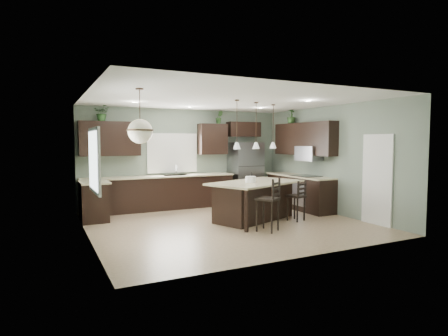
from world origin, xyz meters
TOP-DOWN VIEW (x-y plane):
  - ground at (0.00, 0.00)m, footprint 6.00×6.00m
  - pantry_door at (2.98, -1.55)m, footprint 0.04×0.82m
  - window_back at (-0.40, 2.73)m, footprint 1.35×0.02m
  - window_left at (-2.98, -0.80)m, footprint 0.02×1.10m
  - left_return_cabs at (-2.70, 1.70)m, footprint 0.60×0.90m
  - left_return_countertop at (-2.68, 1.70)m, footprint 0.66×0.96m
  - back_lower_cabs at (-0.85, 2.45)m, footprint 4.20×0.60m
  - back_countertop at (-0.85, 2.43)m, footprint 4.20×0.66m
  - sink_inset at (-0.40, 2.43)m, footprint 0.70×0.45m
  - faucet at (-0.40, 2.40)m, footprint 0.02×0.02m
  - back_upper_left at (-2.15, 2.58)m, footprint 1.55×0.34m
  - back_upper_right at (0.80, 2.58)m, footprint 0.85×0.34m
  - fridge_header at (1.85, 2.58)m, footprint 1.05×0.34m
  - right_lower_cabs at (2.70, 0.87)m, footprint 0.60×2.35m
  - right_countertop at (2.68, 0.87)m, footprint 0.66×2.35m
  - cooktop at (2.68, 0.60)m, footprint 0.58×0.75m
  - wall_oven_front at (2.40, 0.60)m, footprint 0.01×0.72m
  - right_upper_cabs at (2.83, 0.87)m, footprint 0.34×2.35m
  - microwave at (2.78, 0.60)m, footprint 0.40×0.75m
  - refrigerator at (1.81, 2.38)m, footprint 0.90×0.74m
  - kitchen_island at (0.77, 0.06)m, footprint 2.58×2.03m
  - serving_dish at (0.59, -0.02)m, footprint 0.24×0.24m
  - bar_stool_left at (0.42, -1.01)m, footprint 0.57×0.57m
  - bar_stool_right at (1.59, -0.42)m, footprint 0.45×0.45m
  - pendant_left at (0.12, -0.20)m, footprint 0.17×0.17m
  - pendant_center at (0.77, 0.06)m, footprint 0.17×0.17m
  - pendant_right at (1.42, 0.31)m, footprint 0.17×0.17m
  - chandelier at (-2.22, -1.00)m, footprint 0.47×0.47m
  - plant_back_left at (-2.33, 2.55)m, footprint 0.49×0.47m
  - plant_back_right at (1.00, 2.55)m, footprint 0.26×0.23m
  - plant_right_wall at (2.80, 1.44)m, footprint 0.32×0.32m
  - room_shell at (0.00, 0.00)m, footprint 6.00×6.00m

SIDE VIEW (x-z plane):
  - ground at x=0.00m, z-range 0.00..0.00m
  - left_return_cabs at x=-2.70m, z-range 0.00..0.90m
  - back_lower_cabs at x=-0.85m, z-range 0.00..0.90m
  - right_lower_cabs at x=2.70m, z-range 0.00..0.90m
  - wall_oven_front at x=2.40m, z-range 0.15..0.75m
  - kitchen_island at x=0.77m, z-range 0.00..0.92m
  - bar_stool_right at x=1.59m, z-range 0.00..0.97m
  - bar_stool_left at x=0.42m, z-range 0.00..1.12m
  - left_return_countertop at x=-2.68m, z-range 0.90..0.94m
  - back_countertop at x=-0.85m, z-range 0.90..0.94m
  - right_countertop at x=2.68m, z-range 0.90..0.94m
  - refrigerator at x=1.81m, z-range 0.00..1.85m
  - sink_inset at x=-0.40m, z-range 0.93..0.94m
  - cooktop at x=2.68m, z-range 0.93..0.95m
  - serving_dish at x=0.59m, z-range 0.92..1.06m
  - pantry_door at x=2.98m, z-range 0.00..2.04m
  - faucet at x=-0.40m, z-range 0.94..1.22m
  - window_back at x=-0.40m, z-range 1.05..2.05m
  - window_left at x=-2.98m, z-range 1.05..2.05m
  - microwave at x=2.78m, z-range 1.35..1.75m
  - room_shell at x=0.00m, z-range -1.30..4.70m
  - back_upper_left at x=-2.15m, z-range 1.50..2.40m
  - back_upper_right at x=0.80m, z-range 1.50..2.40m
  - right_upper_cabs at x=2.83m, z-range 1.50..2.40m
  - fridge_header at x=1.85m, z-range 2.02..2.48m
  - pendant_left at x=0.12m, z-range 1.70..2.80m
  - pendant_center at x=0.77m, z-range 1.70..2.80m
  - pendant_right at x=1.42m, z-range 1.70..2.80m
  - chandelier at x=-2.22m, z-range 1.84..2.80m
  - plant_back_right at x=1.00m, z-range 2.40..2.79m
  - plant_back_left at x=-2.33m, z-range 2.40..2.83m
  - plant_right_wall at x=2.80m, z-range 2.40..2.84m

